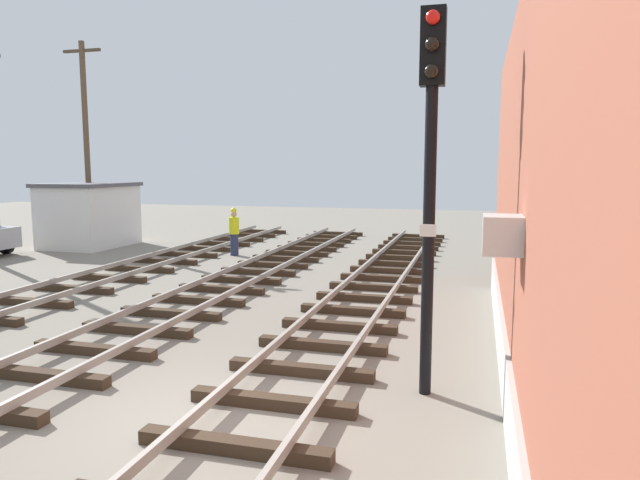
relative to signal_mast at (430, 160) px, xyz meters
The scene contains 7 objects.
ground_plane 4.92m from the signal_mast, 147.43° to the right, with size 80.00×80.00×0.00m, color gray.
track_near_building 4.42m from the signal_mast, 138.78° to the right, with size 2.50×44.06×0.32m.
track_centre 7.24m from the signal_mast, 163.37° to the right, with size 2.50×44.06×0.32m.
signal_mast is the anchor object (origin of this frame).
control_hut 20.27m from the signal_mast, 140.67° to the left, with size 3.00×3.80×2.76m.
utility_pole_far 20.54m from the signal_mast, 140.33° to the left, with size 1.80×0.24×8.75m.
track_worker_foreground 14.97m from the signal_mast, 125.12° to the left, with size 0.40×0.40×1.87m.
Camera 1 is at (3.55, -6.83, 3.49)m, focal length 32.41 mm.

